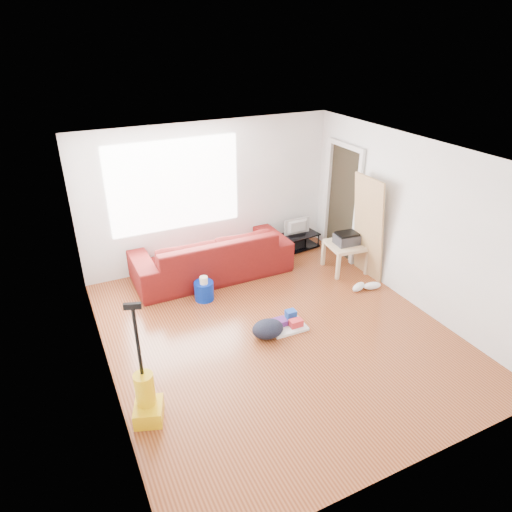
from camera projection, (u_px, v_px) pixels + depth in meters
name	position (u px, v px, depth m)	size (l,w,h in m)	color
room	(278.00, 247.00, 6.00)	(4.51, 5.01, 2.51)	maroon
sofa	(213.00, 274.00, 7.90)	(2.65, 1.04, 0.77)	#5F100E
tv_stand	(298.00, 241.00, 8.77)	(0.82, 0.53, 0.29)	black
tv	(298.00, 227.00, 8.64)	(0.53, 0.07, 0.31)	black
side_table	(346.00, 248.00, 7.88)	(0.69, 0.69, 0.50)	tan
printer	(347.00, 238.00, 7.80)	(0.41, 0.33, 0.20)	#2F2F34
bucket	(205.00, 299.00, 7.19)	(0.30, 0.30, 0.30)	#0627A7
toilet_paper	(204.00, 289.00, 7.07)	(0.13, 0.13, 0.12)	white
cleaning_tray	(287.00, 323.00, 6.52)	(0.52, 0.42, 0.18)	white
backpack	(268.00, 336.00, 6.33)	(0.45, 0.36, 0.24)	black
sneakers	(365.00, 286.00, 7.42)	(0.55, 0.28, 0.12)	white
vacuum	(147.00, 398.00, 4.91)	(0.40, 0.43, 1.45)	#EAB70C
door_panel	(363.00, 275.00, 7.90)	(0.04, 0.70, 1.76)	#A57A53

